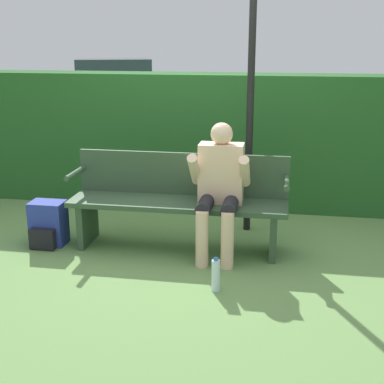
{
  "coord_description": "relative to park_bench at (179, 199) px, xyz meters",
  "views": [
    {
      "loc": [
        0.92,
        -4.57,
        1.9
      ],
      "look_at": [
        0.15,
        -0.1,
        0.59
      ],
      "focal_mm": 50.0,
      "sensor_mm": 36.0,
      "label": 1
    }
  ],
  "objects": [
    {
      "name": "ground_plane",
      "position": [
        0.0,
        -0.07,
        -0.46
      ],
      "size": [
        40.0,
        40.0,
        0.0
      ],
      "primitive_type": "plane",
      "color": "#668E4C"
    },
    {
      "name": "hedge_back",
      "position": [
        0.0,
        1.42,
        0.29
      ],
      "size": [
        12.0,
        0.55,
        1.51
      ],
      "color": "#235623",
      "rests_on": "ground"
    },
    {
      "name": "park_bench",
      "position": [
        0.0,
        0.0,
        0.0
      ],
      "size": [
        2.0,
        0.48,
        0.87
      ],
      "color": "#334C33",
      "rests_on": "ground"
    },
    {
      "name": "person_seated",
      "position": [
        0.39,
        -0.12,
        0.2
      ],
      "size": [
        0.53,
        0.57,
        1.19
      ],
      "color": "beige",
      "rests_on": "ground"
    },
    {
      "name": "backpack",
      "position": [
        -1.23,
        -0.17,
        -0.26
      ],
      "size": [
        0.32,
        0.3,
        0.42
      ],
      "color": "#283893",
      "rests_on": "ground"
    },
    {
      "name": "water_bottle",
      "position": [
        0.46,
        -0.86,
        -0.33
      ],
      "size": [
        0.07,
        0.07,
        0.27
      ],
      "color": "silver",
      "rests_on": "ground"
    },
    {
      "name": "signpost",
      "position": [
        0.59,
        0.56,
        1.16
      ],
      "size": [
        0.37,
        0.09,
        2.95
      ],
      "color": "black",
      "rests_on": "ground"
    },
    {
      "name": "parked_car",
      "position": [
        -3.72,
        9.7,
        0.18
      ],
      "size": [
        4.45,
        2.85,
        1.35
      ],
      "rotation": [
        0.0,
        0.0,
        0.31
      ],
      "color": "maroon",
      "rests_on": "ground"
    }
  ]
}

